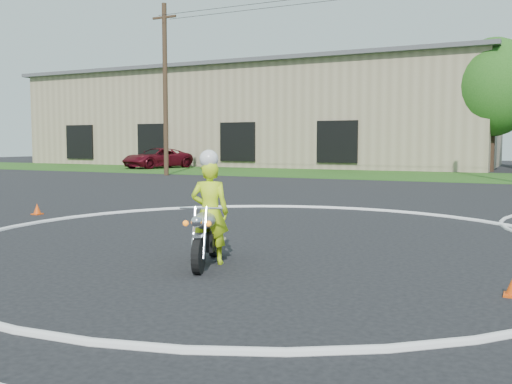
% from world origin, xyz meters
% --- Properties ---
extents(ground, '(120.00, 120.00, 0.00)m').
position_xyz_m(ground, '(0.00, 0.00, 0.00)').
color(ground, black).
rests_on(ground, ground).
extents(grass_strip, '(120.00, 10.00, 0.02)m').
position_xyz_m(grass_strip, '(0.00, 27.00, 0.01)').
color(grass_strip, '#1E4714').
rests_on(grass_strip, ground).
extents(course_markings, '(19.05, 19.05, 0.12)m').
position_xyz_m(course_markings, '(2.17, 4.35, 0.01)').
color(course_markings, silver).
rests_on(course_markings, ground).
extents(primary_motorcycle, '(0.83, 1.80, 0.99)m').
position_xyz_m(primary_motorcycle, '(0.08, 0.63, 0.48)').
color(primary_motorcycle, black).
rests_on(primary_motorcycle, ground).
extents(rider_primary_grp, '(0.70, 0.58, 1.83)m').
position_xyz_m(rider_primary_grp, '(0.07, 0.76, 0.88)').
color(rider_primary_grp, '#C3E918').
rests_on(rider_primary_grp, ground).
extents(pickup_grp, '(3.97, 5.96, 1.52)m').
position_xyz_m(pickup_grp, '(-21.14, 28.54, 0.76)').
color(pickup_grp, '#4B0813').
rests_on(pickup_grp, ground).
extents(warehouse, '(41.00, 17.00, 8.30)m').
position_xyz_m(warehouse, '(-18.00, 39.99, 4.16)').
color(warehouse, tan).
rests_on(warehouse, ground).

